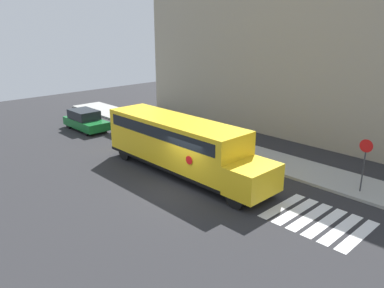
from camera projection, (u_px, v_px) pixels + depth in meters
ground_plane at (183, 188)px, 19.08m from camera, size 60.00×60.00×0.00m
sidewalk_strip at (260, 157)px, 23.32m from camera, size 44.00×3.00×0.15m
building_backdrop at (322, 55)px, 25.78m from camera, size 32.00×4.00×11.93m
crosswalk_stripes at (318, 220)px, 16.02m from camera, size 4.00×3.20×0.01m
school_bus at (180, 143)px, 20.67m from camera, size 11.01×2.57×3.01m
parked_car at (85, 120)px, 29.42m from camera, size 4.25×1.83×1.55m
stop_sign at (364, 159)px, 17.90m from camera, size 0.63×0.10×2.82m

